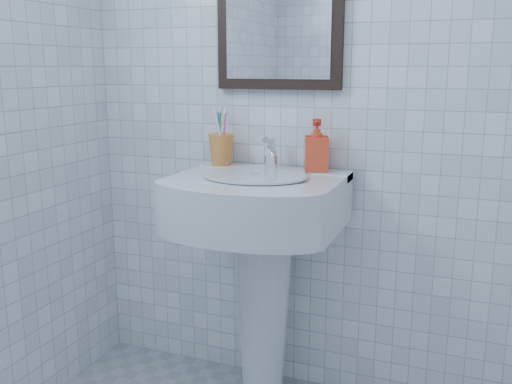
% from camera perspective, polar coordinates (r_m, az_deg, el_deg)
% --- Properties ---
extents(wall_back, '(2.20, 0.02, 2.50)m').
position_cam_1_polar(wall_back, '(2.20, 9.42, 10.27)').
color(wall_back, white).
rests_on(wall_back, ground).
extents(washbasin, '(0.61, 0.45, 0.95)m').
position_cam_1_polar(washbasin, '(2.19, 0.45, -5.98)').
color(washbasin, silver).
rests_on(washbasin, ground).
extents(faucet, '(0.05, 0.12, 0.13)m').
position_cam_1_polar(faucet, '(2.21, 1.50, 3.65)').
color(faucet, white).
rests_on(faucet, washbasin).
extents(toothbrush_cup, '(0.12, 0.12, 0.12)m').
position_cam_1_polar(toothbrush_cup, '(2.30, -3.49, 4.26)').
color(toothbrush_cup, orange).
rests_on(toothbrush_cup, washbasin).
extents(soap_dispenser, '(0.11, 0.11, 0.19)m').
position_cam_1_polar(soap_dispenser, '(2.17, 6.06, 4.65)').
color(soap_dispenser, red).
rests_on(soap_dispenser, washbasin).
extents(wall_mirror, '(0.50, 0.04, 0.62)m').
position_cam_1_polar(wall_mirror, '(2.27, 2.31, 18.06)').
color(wall_mirror, black).
rests_on(wall_mirror, wall_back).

